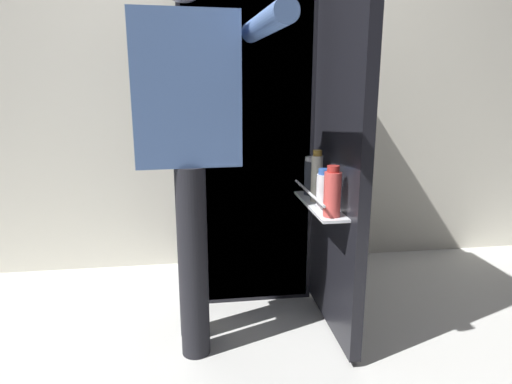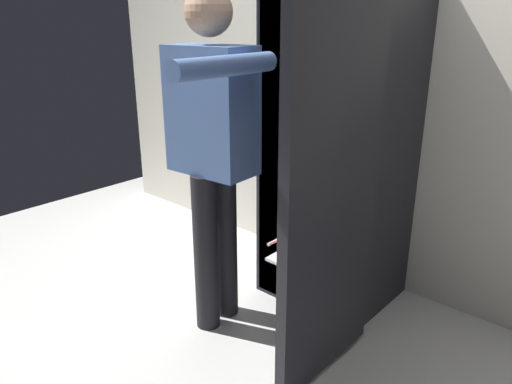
# 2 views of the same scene
# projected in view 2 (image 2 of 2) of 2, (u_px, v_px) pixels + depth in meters

# --- Properties ---
(ground_plane) EXTENTS (5.18, 5.18, 0.00)m
(ground_plane) POSITION_uv_depth(u_px,v_px,m) (272.00, 331.00, 2.44)
(ground_plane) COLOR silver
(kitchen_wall) EXTENTS (4.40, 0.10, 2.51)m
(kitchen_wall) POSITION_uv_depth(u_px,v_px,m) (376.00, 65.00, 2.63)
(kitchen_wall) COLOR silver
(kitchen_wall) RESTS_ON ground_plane
(refrigerator) EXTENTS (0.70, 1.19, 1.71)m
(refrigerator) POSITION_uv_depth(u_px,v_px,m) (338.00, 151.00, 2.48)
(refrigerator) COLOR black
(refrigerator) RESTS_ON ground_plane
(person) EXTENTS (0.55, 0.70, 1.62)m
(person) POSITION_uv_depth(u_px,v_px,m) (214.00, 139.00, 2.22)
(person) COLOR black
(person) RESTS_ON ground_plane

